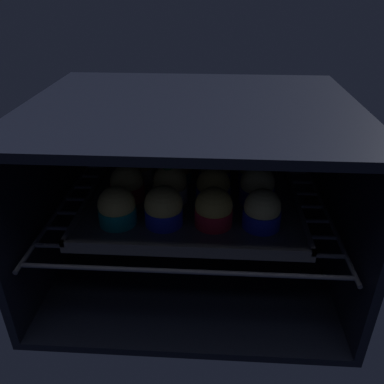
# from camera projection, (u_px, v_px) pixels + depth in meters

# --- Properties ---
(oven_cavity) EXTENTS (0.59, 0.47, 0.37)m
(oven_cavity) POSITION_uv_depth(u_px,v_px,m) (193.00, 185.00, 0.81)
(oven_cavity) COLOR black
(oven_cavity) RESTS_ON ground
(oven_rack) EXTENTS (0.55, 0.42, 0.01)m
(oven_rack) POSITION_uv_depth(u_px,v_px,m) (192.00, 210.00, 0.79)
(oven_rack) COLOR #444756
(oven_rack) RESTS_ON oven_cavity
(baking_tray) EXTENTS (0.42, 0.34, 0.02)m
(baking_tray) POSITION_uv_depth(u_px,v_px,m) (192.00, 203.00, 0.80)
(baking_tray) COLOR #4C4C51
(baking_tray) RESTS_ON oven_rack
(muffin_row0_col0) EXTENTS (0.07, 0.07, 0.07)m
(muffin_row0_col0) POSITION_uv_depth(u_px,v_px,m) (117.00, 208.00, 0.71)
(muffin_row0_col0) COLOR #0C8C84
(muffin_row0_col0) RESTS_ON baking_tray
(muffin_row0_col1) EXTENTS (0.07, 0.07, 0.08)m
(muffin_row0_col1) POSITION_uv_depth(u_px,v_px,m) (164.00, 208.00, 0.71)
(muffin_row0_col1) COLOR #1928B7
(muffin_row0_col1) RESTS_ON baking_tray
(muffin_row0_col2) EXTENTS (0.07, 0.07, 0.07)m
(muffin_row0_col2) POSITION_uv_depth(u_px,v_px,m) (214.00, 209.00, 0.70)
(muffin_row0_col2) COLOR red
(muffin_row0_col2) RESTS_ON baking_tray
(muffin_row0_col3) EXTENTS (0.07, 0.07, 0.07)m
(muffin_row0_col3) POSITION_uv_depth(u_px,v_px,m) (262.00, 211.00, 0.70)
(muffin_row0_col3) COLOR #1928B7
(muffin_row0_col3) RESTS_ON baking_tray
(muffin_row1_col0) EXTENTS (0.07, 0.07, 0.07)m
(muffin_row1_col0) POSITION_uv_depth(u_px,v_px,m) (127.00, 185.00, 0.79)
(muffin_row1_col0) COLOR red
(muffin_row1_col0) RESTS_ON baking_tray
(muffin_row1_col1) EXTENTS (0.07, 0.07, 0.08)m
(muffin_row1_col1) POSITION_uv_depth(u_px,v_px,m) (170.00, 184.00, 0.78)
(muffin_row1_col1) COLOR silver
(muffin_row1_col1) RESTS_ON baking_tray
(muffin_row1_col2) EXTENTS (0.07, 0.07, 0.07)m
(muffin_row1_col2) POSITION_uv_depth(u_px,v_px,m) (213.00, 187.00, 0.78)
(muffin_row1_col2) COLOR #1928B7
(muffin_row1_col2) RESTS_ON baking_tray
(muffin_row1_col3) EXTENTS (0.07, 0.07, 0.08)m
(muffin_row1_col3) POSITION_uv_depth(u_px,v_px,m) (257.00, 186.00, 0.78)
(muffin_row1_col3) COLOR #1928B7
(muffin_row1_col3) RESTS_ON baking_tray
(muffin_row2_col0) EXTENTS (0.07, 0.07, 0.08)m
(muffin_row2_col0) POSITION_uv_depth(u_px,v_px,m) (138.00, 165.00, 0.86)
(muffin_row2_col0) COLOR silver
(muffin_row2_col0) RESTS_ON baking_tray
(muffin_row2_col1) EXTENTS (0.07, 0.07, 0.08)m
(muffin_row2_col1) POSITION_uv_depth(u_px,v_px,m) (176.00, 167.00, 0.86)
(muffin_row2_col1) COLOR #0C8C84
(muffin_row2_col1) RESTS_ON baking_tray
(muffin_row2_col2) EXTENTS (0.07, 0.07, 0.08)m
(muffin_row2_col2) POSITION_uv_depth(u_px,v_px,m) (215.00, 167.00, 0.85)
(muffin_row2_col2) COLOR #1928B7
(muffin_row2_col2) RESTS_ON baking_tray
(muffin_row2_col3) EXTENTS (0.07, 0.07, 0.07)m
(muffin_row2_col3) POSITION_uv_depth(u_px,v_px,m) (254.00, 171.00, 0.85)
(muffin_row2_col3) COLOR #1928B7
(muffin_row2_col3) RESTS_ON baking_tray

